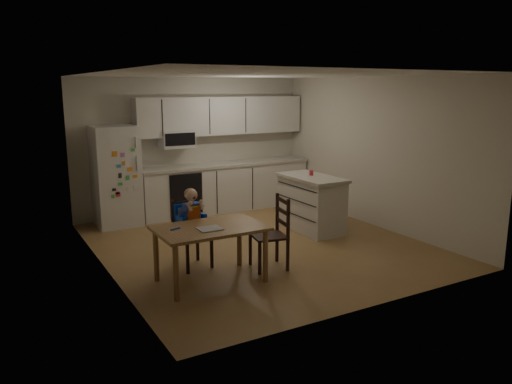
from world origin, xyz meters
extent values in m
cube|color=olive|center=(0.00, 0.00, -0.01)|extent=(4.50, 5.00, 0.01)
cube|color=beige|center=(0.00, 2.50, 1.25)|extent=(4.50, 0.02, 2.50)
cube|color=beige|center=(-2.25, 0.00, 1.25)|extent=(0.02, 5.00, 2.50)
cube|color=beige|center=(2.25, 0.00, 1.25)|extent=(0.02, 5.00, 2.50)
cube|color=white|center=(0.00, 0.00, 2.50)|extent=(4.50, 5.00, 0.01)
cube|color=silver|center=(-1.55, 2.15, 0.85)|extent=(0.72, 0.70, 1.70)
cube|color=silver|center=(0.53, 2.20, 0.43)|extent=(3.34, 0.60, 0.86)
cube|color=beige|center=(0.53, 2.19, 0.89)|extent=(3.37, 0.62, 0.05)
cube|color=black|center=(-0.39, 1.89, 0.43)|extent=(0.60, 0.02, 0.80)
cube|color=silver|center=(0.53, 2.33, 1.80)|extent=(3.34, 0.34, 0.70)
cube|color=silver|center=(-0.39, 2.30, 1.42)|extent=(0.60, 0.38, 0.33)
cube|color=silver|center=(1.14, 0.25, 0.43)|extent=(0.58, 1.17, 0.86)
cube|color=beige|center=(1.14, 0.25, 0.88)|extent=(0.64, 1.23, 0.05)
cylinder|color=red|center=(1.19, 0.33, 0.95)|extent=(0.07, 0.07, 0.09)
cube|color=brown|center=(-1.23, -0.98, 0.67)|extent=(1.29, 0.83, 0.04)
cylinder|color=brown|center=(-1.80, -1.32, 0.33)|extent=(0.06, 0.06, 0.65)
cylinder|color=brown|center=(-1.80, -0.64, 0.33)|extent=(0.06, 0.06, 0.65)
cylinder|color=brown|center=(-0.66, -1.32, 0.33)|extent=(0.06, 0.06, 0.65)
cylinder|color=brown|center=(-0.66, -0.64, 0.33)|extent=(0.06, 0.06, 0.65)
cube|color=#B0B0B5|center=(-1.28, -1.07, 0.69)|extent=(0.27, 0.23, 0.01)
cylinder|color=#0A38BB|center=(-1.64, -0.89, 0.70)|extent=(0.12, 0.06, 0.02)
cube|color=black|center=(-1.23, -0.41, 0.41)|extent=(0.45, 0.45, 0.03)
cube|color=black|center=(-1.38, -0.61, 0.20)|extent=(0.04, 0.04, 0.40)
cube|color=black|center=(-1.43, -0.26, 0.20)|extent=(0.04, 0.04, 0.40)
cube|color=black|center=(-1.03, -0.57, 0.20)|extent=(0.04, 0.04, 0.40)
cube|color=black|center=(-1.08, -0.21, 0.20)|extent=(0.04, 0.04, 0.40)
cube|color=black|center=(-1.25, -0.23, 0.66)|extent=(0.40, 0.09, 0.47)
cube|color=#0A38BB|center=(-1.23, -0.41, 0.47)|extent=(0.40, 0.37, 0.09)
cube|color=#0A38BB|center=(-1.25, -0.28, 0.68)|extent=(0.36, 0.10, 0.32)
cube|color=#5381BE|center=(-1.23, -0.43, 0.53)|extent=(0.31, 0.28, 0.02)
cube|color=#2029A3|center=(-1.23, -0.40, 0.74)|extent=(0.22, 0.16, 0.25)
cube|color=#D65314|center=(-1.22, -0.46, 0.73)|extent=(0.18, 0.04, 0.19)
sphere|color=beige|center=(-1.23, -0.41, 0.97)|extent=(0.18, 0.18, 0.16)
ellipsoid|color=olive|center=(-1.23, -0.41, 0.99)|extent=(0.18, 0.17, 0.13)
cube|color=black|center=(-0.38, -0.93, 0.43)|extent=(0.49, 0.49, 0.03)
cube|color=black|center=(-0.53, -0.71, 0.21)|extent=(0.04, 0.04, 0.42)
cube|color=black|center=(-0.16, -0.78, 0.21)|extent=(0.04, 0.04, 0.42)
cube|color=black|center=(-0.60, -1.08, 0.21)|extent=(0.04, 0.04, 0.42)
cube|color=black|center=(-0.23, -1.15, 0.21)|extent=(0.04, 0.04, 0.42)
cube|color=black|center=(-0.19, -0.97, 0.70)|extent=(0.11, 0.42, 0.50)
camera|label=1|loc=(-3.59, -6.25, 2.32)|focal=35.00mm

